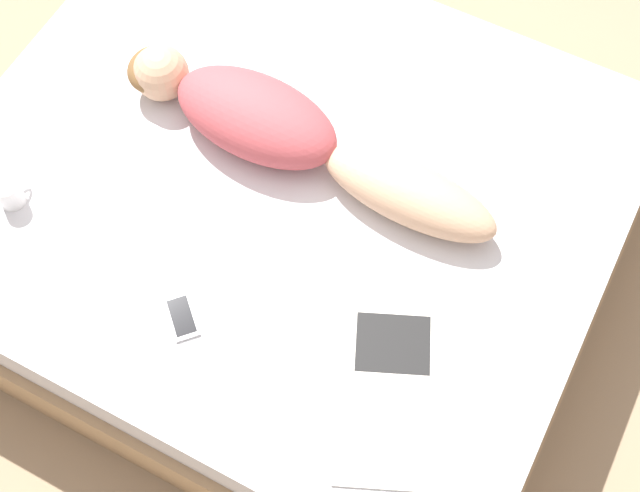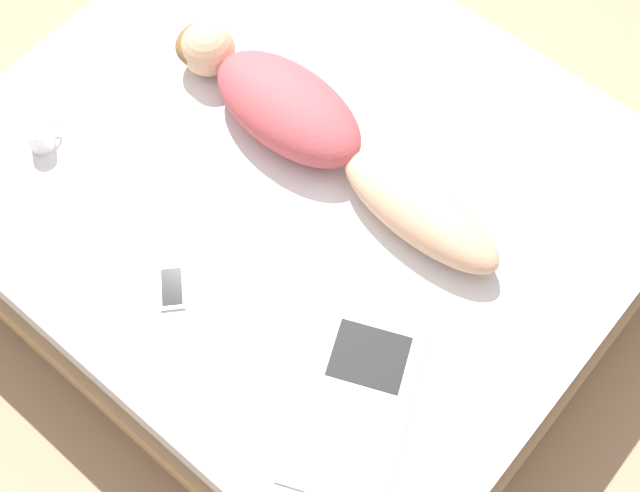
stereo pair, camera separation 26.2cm
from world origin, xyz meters
name	(u,v)px [view 1 (the left image)]	position (x,y,z in m)	size (l,w,h in m)	color
ground_plane	(288,254)	(0.00, 0.00, 0.00)	(12.00, 12.00, 0.00)	#9E8466
bed	(286,220)	(0.00, 0.00, 0.27)	(1.83, 2.11, 0.54)	tan
person	(286,132)	(0.10, 0.04, 0.63)	(0.31, 1.30, 0.20)	tan
open_magazine	(391,388)	(-0.46, -0.60, 0.54)	(0.63, 0.50, 0.01)	silver
coffee_mug	(10,192)	(-0.46, 0.70, 0.59)	(0.12, 0.08, 0.09)	white
cell_phone	(182,317)	(-0.55, 0.03, 0.54)	(0.15, 0.16, 0.01)	silver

